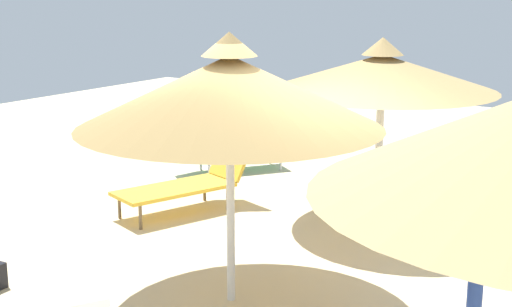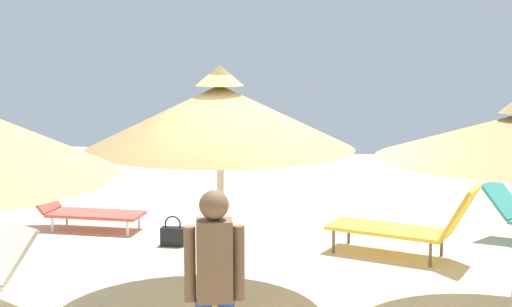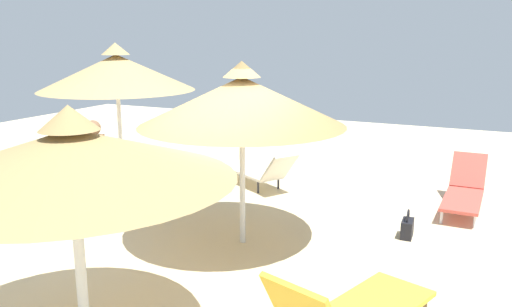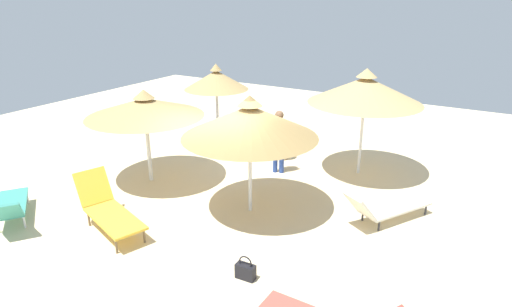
% 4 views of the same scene
% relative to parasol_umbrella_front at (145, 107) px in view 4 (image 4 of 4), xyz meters
% --- Properties ---
extents(ground, '(24.00, 24.00, 0.10)m').
position_rel_parasol_umbrella_front_xyz_m(ground, '(2.36, 0.10, -1.98)').
color(ground, beige).
extents(parasol_umbrella_front, '(2.89, 2.89, 2.37)m').
position_rel_parasol_umbrella_front_xyz_m(parasol_umbrella_front, '(0.00, 0.00, 0.00)').
color(parasol_umbrella_front, white).
rests_on(parasol_umbrella_front, ground).
extents(parasol_umbrella_center, '(2.88, 2.88, 2.60)m').
position_rel_parasol_umbrella_front_xyz_m(parasol_umbrella_center, '(3.07, -0.11, 0.13)').
color(parasol_umbrella_center, white).
rests_on(parasol_umbrella_center, ground).
extents(parasol_umbrella_back, '(2.89, 2.89, 2.80)m').
position_rel_parasol_umbrella_front_xyz_m(parasol_umbrella_back, '(4.46, 3.19, 0.33)').
color(parasol_umbrella_back, white).
rests_on(parasol_umbrella_back, ground).
extents(parasol_umbrella_edge, '(2.06, 2.06, 2.47)m').
position_rel_parasol_umbrella_front_xyz_m(parasol_umbrella_edge, '(-0.50, 3.67, 0.03)').
color(parasol_umbrella_edge, '#B2B2B7').
rests_on(parasol_umbrella_edge, ground).
extents(lounge_chair_far_right, '(1.89, 1.56, 0.83)m').
position_rel_parasol_umbrella_front_xyz_m(lounge_chair_far_right, '(-0.92, -3.14, -1.54)').
color(lounge_chair_far_right, teal).
rests_on(lounge_chair_far_right, ground).
extents(lounge_chair_near_left, '(2.07, 1.25, 1.04)m').
position_rel_parasol_umbrella_front_xyz_m(lounge_chair_near_left, '(1.00, -2.25, -1.48)').
color(lounge_chair_near_left, gold).
rests_on(lounge_chair_near_left, ground).
extents(lounge_chair_near_right, '(1.54, 2.11, 0.82)m').
position_rel_parasol_umbrella_front_xyz_m(lounge_chair_near_right, '(5.76, 0.93, -1.59)').
color(lounge_chair_near_right, silver).
rests_on(lounge_chair_near_right, ground).
extents(person_standing_front, '(0.45, 0.29, 1.71)m').
position_rel_parasol_umbrella_front_xyz_m(person_standing_front, '(2.59, 2.13, -0.95)').
color(person_standing_front, navy).
rests_on(person_standing_front, ground).
extents(handbag, '(0.35, 0.18, 0.44)m').
position_rel_parasol_umbrella_front_xyz_m(handbag, '(4.28, -2.23, -1.78)').
color(handbag, black).
rests_on(handbag, ground).
extents(side_table_round, '(0.53, 0.53, 0.69)m').
position_rel_parasol_umbrella_front_xyz_m(side_table_round, '(2.19, 3.08, -1.46)').
color(side_table_round, brown).
rests_on(side_table_round, ground).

